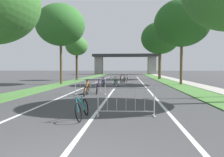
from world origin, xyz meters
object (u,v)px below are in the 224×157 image
at_px(tree_right_cypress_far, 160,38).
at_px(bicycle_teal_7, 82,108).
at_px(tree_right_pine_far, 182,23).
at_px(crowd_barrier_nearest, 126,102).
at_px(bicycle_black_2, 123,80).
at_px(bicycle_orange_5, 87,89).
at_px(bicycle_red_0, 121,79).
at_px(crowd_barrier_fourth, 120,78).
at_px(bicycle_silver_1, 126,79).
at_px(bicycle_blue_3, 104,83).
at_px(bicycle_green_6, 116,83).
at_px(bicycle_purple_4, 98,88).
at_px(crowd_barrier_third, 114,81).
at_px(tree_left_oak_mid, 61,25).
at_px(tree_left_oak_near, 77,46).
at_px(crowd_barrier_second, 90,87).

xyz_separation_m(tree_right_cypress_far, bicycle_teal_7, (-6.39, -26.19, -6.12)).
bearing_deg(tree_right_pine_far, crowd_barrier_nearest, -110.39).
bearing_deg(bicycle_black_2, bicycle_orange_5, -89.14).
bearing_deg(bicycle_red_0, bicycle_black_2, 105.32).
relative_size(crowd_barrier_fourth, bicycle_silver_1, 1.23).
bearing_deg(bicycle_blue_3, bicycle_green_6, 174.45).
height_order(bicycle_silver_1, bicycle_orange_5, bicycle_orange_5).
bearing_deg(bicycle_purple_4, bicycle_black_2, -101.33).
bearing_deg(bicycle_green_6, crowd_barrier_nearest, 102.21).
distance_m(bicycle_red_0, bicycle_blue_3, 6.94).
height_order(crowd_barrier_third, bicycle_purple_4, crowd_barrier_third).
bearing_deg(tree_left_oak_mid, bicycle_silver_1, 31.70).
bearing_deg(bicycle_teal_7, tree_left_oak_near, -73.84).
bearing_deg(bicycle_silver_1, bicycle_red_0, 29.41).
xyz_separation_m(tree_left_oak_mid, bicycle_red_0, (6.30, 4.11, -6.01)).
bearing_deg(tree_left_oak_near, bicycle_blue_3, -63.41).
bearing_deg(bicycle_teal_7, bicycle_orange_5, -78.34).
bearing_deg(bicycle_green_6, crowd_barrier_third, -61.31).
distance_m(tree_left_oak_near, bicycle_green_6, 13.50).
xyz_separation_m(bicycle_purple_4, bicycle_teal_7, (0.54, -7.09, -0.01)).
xyz_separation_m(tree_right_cypress_far, crowd_barrier_third, (-6.20, -13.57, -5.96)).
relative_size(tree_right_cypress_far, bicycle_silver_1, 5.26).
height_order(tree_right_pine_far, bicycle_black_2, tree_right_pine_far).
xyz_separation_m(crowd_barrier_third, bicycle_silver_1, (1.00, 6.68, -0.16)).
distance_m(crowd_barrier_third, bicycle_orange_5, 6.72).
bearing_deg(tree_left_oak_near, bicycle_black_2, -33.99).
xyz_separation_m(tree_right_pine_far, crowd_barrier_nearest, (-5.59, -15.03, -5.96)).
bearing_deg(crowd_barrier_third, crowd_barrier_fourth, 87.68).
relative_size(bicycle_red_0, bicycle_green_6, 0.93).
bearing_deg(crowd_barrier_third, tree_right_pine_far, 22.44).
height_order(bicycle_green_6, bicycle_teal_7, bicycle_green_6).
relative_size(crowd_barrier_nearest, bicycle_teal_7, 1.31).
height_order(bicycle_silver_1, bicycle_teal_7, bicycle_silver_1).
relative_size(tree_left_oak_mid, crowd_barrier_fourth, 4.11).
bearing_deg(crowd_barrier_third, tree_left_oak_near, 121.38).
relative_size(crowd_barrier_second, bicycle_purple_4, 1.28).
relative_size(bicycle_silver_1, bicycle_black_2, 1.02).
distance_m(tree_left_oak_mid, crowd_barrier_second, 11.37).
relative_size(bicycle_black_2, bicycle_blue_3, 1.03).
distance_m(crowd_barrier_second, bicycle_red_0, 12.65).
bearing_deg(bicycle_purple_4, tree_left_oak_mid, -60.27).
relative_size(tree_right_cypress_far, bicycle_green_6, 5.12).
bearing_deg(tree_left_oak_near, bicycle_teal_7, -75.13).
height_order(bicycle_silver_1, bicycle_blue_3, bicycle_blue_3).
xyz_separation_m(tree_left_oak_mid, bicycle_black_2, (6.70, 3.22, -6.02)).
bearing_deg(bicycle_black_2, bicycle_green_6, -84.21).
xyz_separation_m(bicycle_silver_1, bicycle_purple_4, (-1.74, -12.21, 0.01)).
height_order(tree_left_oak_mid, bicycle_teal_7, tree_left_oak_mid).
distance_m(tree_left_oak_near, bicycle_purple_4, 17.40).
bearing_deg(bicycle_teal_7, bicycle_blue_3, -85.18).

